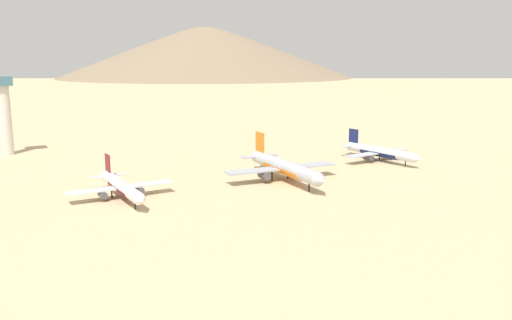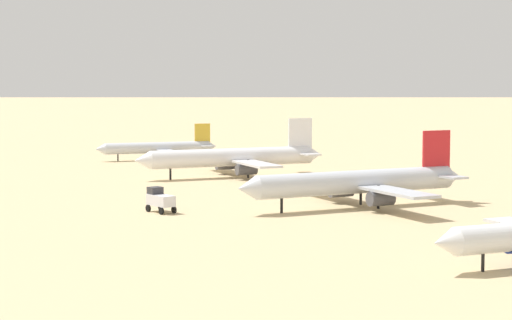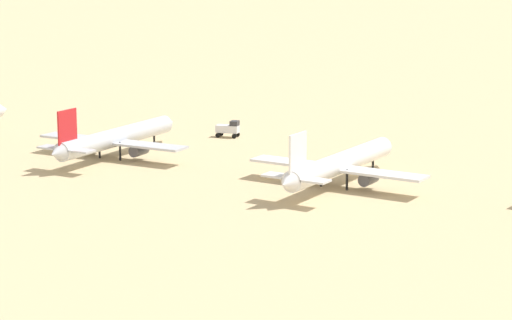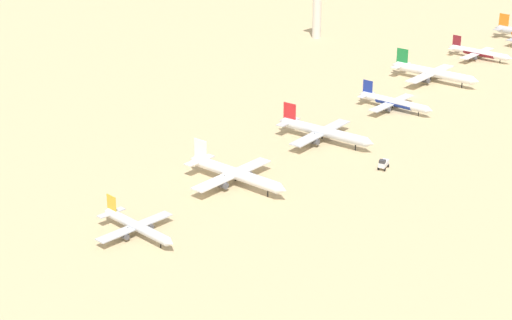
# 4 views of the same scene
# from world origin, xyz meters

# --- Properties ---
(parked_jet_1) EXTENTS (42.62, 34.52, 12.32)m
(parked_jet_1) POSITION_xyz_m (4.86, -122.96, 4.15)
(parked_jet_1) COLOR white
(parked_jet_1) RESTS_ON ground
(parked_jet_2) EXTENTS (42.52, 34.56, 12.26)m
(parked_jet_2) POSITION_xyz_m (3.06, -71.53, 4.13)
(parked_jet_2) COLOR silver
(parked_jet_2) RESTS_ON ground
(service_truck) EXTENTS (3.87, 5.62, 3.90)m
(service_truck) POSITION_xyz_m (34.68, -78.78, 2.08)
(service_truck) COLOR silver
(service_truck) RESTS_ON ground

